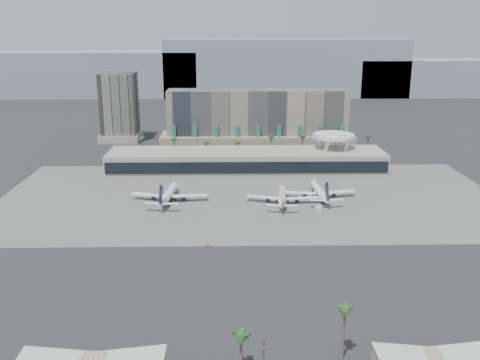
{
  "coord_description": "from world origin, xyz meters",
  "views": [
    {
      "loc": [
        -10.12,
        -211.7,
        86.86
      ],
      "look_at": [
        -5.25,
        40.0,
        13.61
      ],
      "focal_mm": 40.0,
      "sensor_mm": 36.0,
      "label": 1
    }
  ],
  "objects_px": {
    "service_vehicle_a": "(178,197)",
    "taxiway_sign": "(208,246)",
    "airliner_left": "(168,194)",
    "airliner_centre": "(282,197)",
    "service_vehicle_b": "(319,208)",
    "utility_pole": "(264,357)",
    "airliner_right": "(319,192)"
  },
  "relations": [
    {
      "from": "service_vehicle_b",
      "to": "airliner_left",
      "type": "bearing_deg",
      "value": -175.32
    },
    {
      "from": "service_vehicle_a",
      "to": "service_vehicle_b",
      "type": "xyz_separation_m",
      "value": [
        70.34,
        -17.53,
        -0.29
      ]
    },
    {
      "from": "airliner_centre",
      "to": "utility_pole",
      "type": "bearing_deg",
      "value": -91.17
    },
    {
      "from": "airliner_left",
      "to": "airliner_centre",
      "type": "relative_size",
      "value": 1.07
    },
    {
      "from": "utility_pole",
      "to": "service_vehicle_b",
      "type": "height_order",
      "value": "utility_pole"
    },
    {
      "from": "utility_pole",
      "to": "airliner_left",
      "type": "bearing_deg",
      "value": 105.31
    },
    {
      "from": "airliner_left",
      "to": "service_vehicle_a",
      "type": "xyz_separation_m",
      "value": [
        4.39,
        2.91,
        -2.4
      ]
    },
    {
      "from": "utility_pole",
      "to": "service_vehicle_b",
      "type": "xyz_separation_m",
      "value": [
        35.08,
        130.19,
        -6.27
      ]
    },
    {
      "from": "taxiway_sign",
      "to": "service_vehicle_a",
      "type": "bearing_deg",
      "value": 115.23
    },
    {
      "from": "airliner_right",
      "to": "service_vehicle_a",
      "type": "relative_size",
      "value": 8.52
    },
    {
      "from": "airliner_centre",
      "to": "service_vehicle_b",
      "type": "height_order",
      "value": "airliner_centre"
    },
    {
      "from": "service_vehicle_a",
      "to": "taxiway_sign",
      "type": "distance_m",
      "value": 65.22
    },
    {
      "from": "airliner_left",
      "to": "airliner_right",
      "type": "xyz_separation_m",
      "value": [
        77.94,
        3.65,
        -0.05
      ]
    },
    {
      "from": "service_vehicle_a",
      "to": "service_vehicle_b",
      "type": "bearing_deg",
      "value": -17.67
    },
    {
      "from": "airliner_centre",
      "to": "taxiway_sign",
      "type": "xyz_separation_m",
      "value": [
        -35.38,
        -55.46,
        -2.84
      ]
    },
    {
      "from": "utility_pole",
      "to": "airliner_centre",
      "type": "relative_size",
      "value": 0.31
    },
    {
      "from": "airliner_right",
      "to": "service_vehicle_b",
      "type": "relative_size",
      "value": 11.93
    },
    {
      "from": "service_vehicle_a",
      "to": "taxiway_sign",
      "type": "xyz_separation_m",
      "value": [
        18.15,
        -62.64,
        -0.67
      ]
    },
    {
      "from": "utility_pole",
      "to": "airliner_right",
      "type": "bearing_deg",
      "value": 75.54
    },
    {
      "from": "service_vehicle_b",
      "to": "utility_pole",
      "type": "bearing_deg",
      "value": -89.32
    },
    {
      "from": "service_vehicle_a",
      "to": "taxiway_sign",
      "type": "height_order",
      "value": "service_vehicle_a"
    },
    {
      "from": "airliner_centre",
      "to": "airliner_right",
      "type": "xyz_separation_m",
      "value": [
        20.02,
        7.93,
        0.18
      ]
    },
    {
      "from": "service_vehicle_b",
      "to": "airliner_centre",
      "type": "bearing_deg",
      "value": 164.15
    },
    {
      "from": "airliner_left",
      "to": "taxiway_sign",
      "type": "bearing_deg",
      "value": -63.75
    },
    {
      "from": "airliner_left",
      "to": "taxiway_sign",
      "type": "distance_m",
      "value": 63.92
    },
    {
      "from": "airliner_left",
      "to": "airliner_right",
      "type": "distance_m",
      "value": 78.02
    },
    {
      "from": "utility_pole",
      "to": "service_vehicle_a",
      "type": "distance_m",
      "value": 151.99
    },
    {
      "from": "utility_pole",
      "to": "airliner_left",
      "type": "height_order",
      "value": "airliner_left"
    },
    {
      "from": "utility_pole",
      "to": "service_vehicle_a",
      "type": "bearing_deg",
      "value": 103.42
    },
    {
      "from": "airliner_centre",
      "to": "service_vehicle_b",
      "type": "distance_m",
      "value": 19.89
    },
    {
      "from": "utility_pole",
      "to": "airliner_right",
      "type": "distance_m",
      "value": 153.37
    },
    {
      "from": "utility_pole",
      "to": "service_vehicle_a",
      "type": "relative_size",
      "value": 2.54
    }
  ]
}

